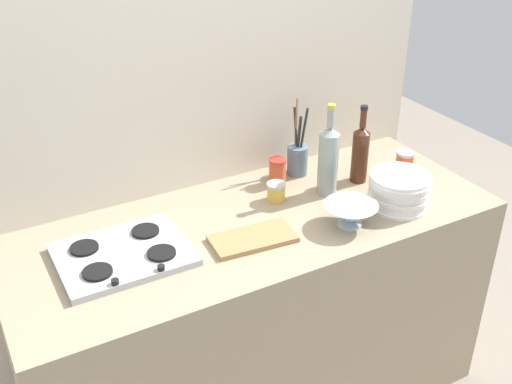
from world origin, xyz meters
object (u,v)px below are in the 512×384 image
Objects in this scene: condiment_jar_front at (277,171)px; mixing_bowl at (350,214)px; condiment_jar_rear at (276,192)px; wine_bottle_mid_left at (360,152)px; wine_bottle_leftmost at (328,159)px; plate_stack at (399,191)px; cutting_board at (253,239)px; stovetop_hob at (123,254)px; condiment_jar_spare at (404,164)px; utensil_crock at (297,158)px.

mixing_bowl is at bearing -80.54° from condiment_jar_front.
wine_bottle_mid_left is at bearing -3.34° from condiment_jar_rear.
wine_bottle_leftmost is 0.23m from condiment_jar_rear.
plate_stack reaches higher than mixing_bowl.
mixing_bowl is (-0.23, -0.26, -0.08)m from wine_bottle_mid_left.
wine_bottle_mid_left is 1.11× the size of cutting_board.
stovetop_hob is 1.32× the size of wine_bottle_mid_left.
condiment_jar_spare is (0.42, 0.20, 0.01)m from mixing_bowl.
condiment_jar_front is (-0.07, 0.40, 0.01)m from mixing_bowl.
stovetop_hob is 0.85m from utensil_crock.
wine_bottle_leftmost is 0.22m from condiment_jar_front.
mixing_bowl reaches higher than stovetop_hob.
condiment_jar_spare is (0.56, -0.08, 0.02)m from condiment_jar_rear.
wine_bottle_leftmost is 0.37m from condiment_jar_spare.
wine_bottle_leftmost is at bearing 174.73° from condiment_jar_spare.
condiment_jar_spare is (0.19, -0.05, -0.07)m from wine_bottle_mid_left.
stovetop_hob is at bearing -179.61° from condiment_jar_spare.
plate_stack is 0.45m from utensil_crock.
condiment_jar_front is at bearing 155.02° from wine_bottle_mid_left.
mixing_bowl is (-0.06, -0.24, -0.10)m from wine_bottle_leftmost.
utensil_crock is at bearing 15.86° from stovetop_hob.
wine_bottle_leftmost is 1.14× the size of wine_bottle_mid_left.
condiment_jar_rear is at bearing 116.71° from mixing_bowl.
plate_stack is 0.29m from wine_bottle_leftmost.
utensil_crock is at bearing 148.92° from condiment_jar_spare.
wine_bottle_leftmost is at bearing -11.80° from condiment_jar_rear.
condiment_jar_front is 1.01× the size of condiment_jar_spare.
condiment_jar_spare is at bearing 44.68° from plate_stack.
plate_stack is 2.18× the size of condiment_jar_front.
wine_bottle_leftmost reaches higher than condiment_jar_rear.
plate_stack is at bearing -9.52° from stovetop_hob.
cutting_board is at bearing -15.67° from stovetop_hob.
condiment_jar_spare is at bearing -7.66° from condiment_jar_rear.
wine_bottle_leftmost is 0.26m from mixing_bowl.
utensil_crock is (0.05, 0.43, 0.03)m from mixing_bowl.
condiment_jar_front is at bearing 158.45° from condiment_jar_spare.
cutting_board is (-0.29, -0.32, -0.04)m from condiment_jar_front.
wine_bottle_leftmost is 3.43× the size of condiment_jar_front.
wine_bottle_leftmost reaches higher than plate_stack.
mixing_bowl is 0.43m from utensil_crock.
plate_stack is 0.25m from condiment_jar_spare.
plate_stack is 0.24m from wine_bottle_mid_left.
condiment_jar_spare is at bearing 0.39° from stovetop_hob.
condiment_jar_rear is 0.57m from condiment_jar_spare.
plate_stack reaches higher than condiment_jar_front.
condiment_jar_rear is 0.69× the size of condiment_jar_spare.
stovetop_hob is at bearing 165.78° from mixing_bowl.
wine_bottle_leftmost is at bearing 130.19° from plate_stack.
condiment_jar_spare is (0.18, 0.18, -0.01)m from plate_stack.
plate_stack is at bearing -50.35° from condiment_jar_front.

